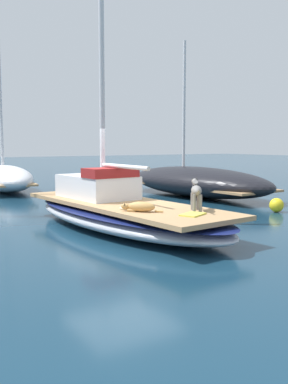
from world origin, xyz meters
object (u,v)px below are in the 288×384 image
(dog_grey, at_px, (196,191))
(moored_boat_far_astern, at_px, (5,177))
(deck_winch, at_px, (194,204))
(mooring_buoy, at_px, (277,205))
(dog_tan, at_px, (140,207))
(deck_towel, at_px, (193,214))
(coiled_rope, at_px, (127,208))
(sailboat_main, at_px, (122,215))
(moored_boat_starboard_side, at_px, (196,181))

(dog_grey, bearing_deg, moored_boat_far_astern, 93.55)
(deck_winch, height_order, mooring_buoy, deck_winch)
(dog_tan, height_order, deck_towel, dog_tan)
(coiled_rope, xyz_separation_m, deck_towel, (0.72, -1.44, -0.01))
(sailboat_main, distance_m, mooring_buoy, 5.30)
(deck_winch, xyz_separation_m, mooring_buoy, (4.43, 1.40, -0.54))
(dog_tan, height_order, deck_winch, dog_tan)
(dog_tan, distance_m, moored_boat_starboard_side, 8.44)
(mooring_buoy, bearing_deg, coiled_rope, -173.25)
(dog_tan, relative_size, moored_boat_far_astern, 0.11)
(dog_tan, bearing_deg, mooring_buoy, 11.44)
(deck_towel, xyz_separation_m, moored_boat_far_astern, (-0.34, 12.88, -0.08))
(mooring_buoy, bearing_deg, deck_winch, -162.41)
(deck_towel, bearing_deg, mooring_buoy, 22.76)
(moored_boat_starboard_side, bearing_deg, deck_winch, -129.80)
(moored_boat_starboard_side, height_order, mooring_buoy, moored_boat_starboard_side)
(sailboat_main, distance_m, dog_grey, 2.28)
(sailboat_main, relative_size, moored_boat_starboard_side, 0.96)
(sailboat_main, bearing_deg, moored_boat_far_astern, 90.57)
(deck_winch, bearing_deg, dog_grey, -123.67)
(coiled_rope, distance_m, mooring_buoy, 5.83)
(dog_grey, xyz_separation_m, coiled_rope, (-1.15, 1.01, -0.40))
(deck_winch, relative_size, moored_boat_starboard_side, 0.03)
(moored_boat_far_astern, bearing_deg, deck_winch, -85.45)
(sailboat_main, xyz_separation_m, dog_tan, (-0.43, -1.51, 0.43))
(deck_towel, distance_m, mooring_buoy, 5.50)
(deck_winch, xyz_separation_m, deck_towel, (-0.62, -0.72, -0.08))
(deck_winch, xyz_separation_m, moored_boat_far_astern, (-0.97, 12.16, -0.16))
(deck_winch, bearing_deg, dog_tan, 169.30)
(deck_towel, xyz_separation_m, mooring_buoy, (5.05, 2.12, -0.46))
(sailboat_main, bearing_deg, deck_towel, -84.48)
(deck_winch, relative_size, deck_towel, 0.38)
(deck_winch, distance_m, moored_boat_starboard_side, 7.72)
(mooring_buoy, bearing_deg, deck_towel, -157.24)
(dog_grey, xyz_separation_m, moored_boat_starboard_side, (5.14, 6.22, -0.47))
(dog_grey, distance_m, mooring_buoy, 5.00)
(dog_tan, distance_m, moored_boat_far_astern, 11.92)
(sailboat_main, height_order, deck_towel, deck_towel)
(coiled_rope, distance_m, deck_towel, 1.61)
(moored_boat_far_astern, height_order, mooring_buoy, moored_boat_far_astern)
(dog_grey, xyz_separation_m, mooring_buoy, (4.62, 1.70, -0.86))
(sailboat_main, relative_size, deck_winch, 35.32)
(coiled_rope, xyz_separation_m, moored_boat_starboard_side, (6.29, 5.21, -0.07))
(dog_grey, bearing_deg, deck_winch, 56.33)
(dog_grey, relative_size, deck_towel, 1.49)
(dog_tan, distance_m, mooring_buoy, 5.87)
(dog_tan, xyz_separation_m, deck_towel, (0.67, -0.96, -0.09))
(sailboat_main, height_order, moored_boat_far_astern, moored_boat_far_astern)
(dog_grey, height_order, deck_winch, dog_grey)
(deck_towel, distance_m, moored_boat_far_astern, 12.88)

